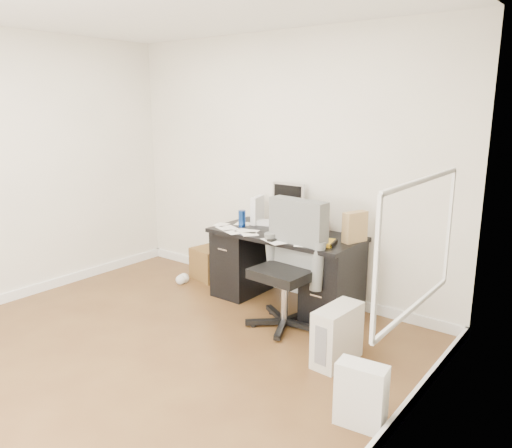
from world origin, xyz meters
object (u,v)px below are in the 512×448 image
Objects in this scene: desk at (285,266)px; office_chair at (285,266)px; pc_tower at (337,335)px; lcd_monitor at (288,204)px; keyboard at (291,236)px; wicker_basket at (211,263)px.

desk is 1.30× the size of office_chair.
office_chair is 2.50× the size of pc_tower.
lcd_monitor reaches higher than keyboard.
desk reaches higher than pc_tower.
keyboard is 1.07× the size of wicker_basket.
keyboard is (0.28, -0.36, -0.22)m from lcd_monitor.
lcd_monitor is at bearing 129.90° from keyboard.
lcd_monitor reaches higher than wicker_basket.
office_chair reaches higher than pc_tower.
keyboard is at bearing -10.46° from wicker_basket.
office_chair is 3.16× the size of wicker_basket.
wicker_basket is (-2.11, 0.84, -0.05)m from pc_tower.
keyboard is at bearing -55.13° from lcd_monitor.
desk is at bearing 147.54° from pc_tower.
office_chair reaches higher than desk.
lcd_monitor reaches higher than office_chair.
keyboard is 1.17m from pc_tower.
office_chair is (0.43, -0.67, -0.40)m from lcd_monitor.
office_chair is (0.29, -0.43, 0.18)m from desk.
wicker_basket is at bearing 163.04° from office_chair.
desk is 3.83× the size of keyboard.
pc_tower is 2.27m from wicker_basket.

